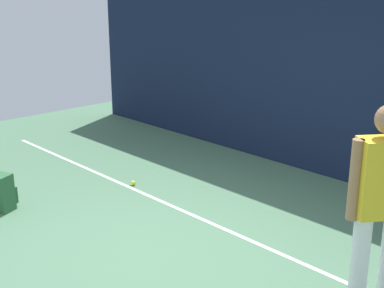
# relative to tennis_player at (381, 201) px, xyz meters

# --- Properties ---
(ground_plane) EXTENTS (12.00, 12.00, 0.00)m
(ground_plane) POSITION_rel_tennis_player_xyz_m (-1.94, -0.49, -0.97)
(ground_plane) COLOR #4C7556
(back_fence) EXTENTS (10.00, 0.10, 2.91)m
(back_fence) POSITION_rel_tennis_player_xyz_m (-1.94, 2.51, 0.49)
(back_fence) COLOR #141E38
(back_fence) RESTS_ON ground
(court_line) EXTENTS (9.00, 0.05, 0.00)m
(court_line) POSITION_rel_tennis_player_xyz_m (-1.94, 0.26, -0.96)
(court_line) COLOR white
(court_line) RESTS_ON ground
(tennis_player) EXTENTS (0.41, 0.45, 1.70)m
(tennis_player) POSITION_rel_tennis_player_xyz_m (0.00, 0.00, 0.00)
(tennis_player) COLOR white
(tennis_player) RESTS_ON ground
(backpack) EXTENTS (0.35, 0.36, 0.44)m
(backpack) POSITION_rel_tennis_player_xyz_m (-3.95, -1.24, -0.76)
(backpack) COLOR #2D6038
(backpack) RESTS_ON ground
(tennis_ball_by_fence) EXTENTS (0.07, 0.07, 0.07)m
(tennis_ball_by_fence) POSITION_rel_tennis_player_xyz_m (-3.51, 0.34, -0.93)
(tennis_ball_by_fence) COLOR #CCE033
(tennis_ball_by_fence) RESTS_ON ground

